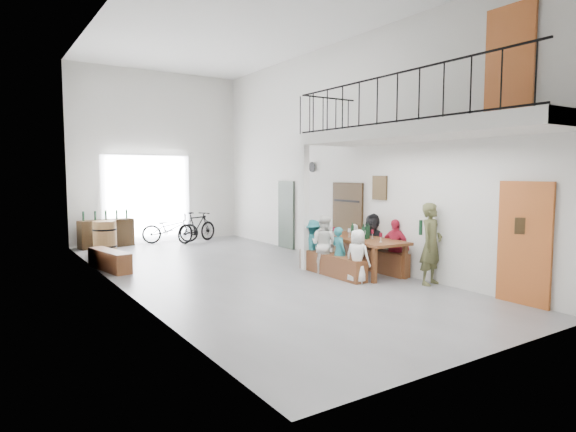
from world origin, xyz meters
TOP-DOWN VIEW (x-y plane):
  - floor at (0.00, 0.00)m, footprint 12.00×12.00m
  - room_walls at (0.00, 0.00)m, footprint 12.00×12.00m
  - gateway_portal at (-0.40, 5.94)m, footprint 2.80×0.08m
  - right_wall_decor at (2.70, -1.87)m, footprint 0.07×8.28m
  - balcony at (1.98, -3.13)m, footprint 1.52×5.62m
  - tasting_table at (2.17, -1.36)m, footprint 1.15×2.46m
  - bench_inner at (1.45, -1.26)m, footprint 0.34×2.01m
  - bench_wall at (2.57, -1.29)m, footprint 0.30×2.21m
  - tableware at (2.13, -1.45)m, footprint 0.68×1.45m
  - side_bench at (-2.50, 1.99)m, footprint 0.65×1.67m
  - oak_barrel at (-2.09, 4.27)m, footprint 0.63×0.63m
  - serving_counter at (-1.75, 5.65)m, footprint 1.64×0.67m
  - counter_bottles at (-1.75, 5.64)m, footprint 1.34×0.22m
  - guest_left_a at (1.44, -2.13)m, footprint 0.51×0.62m
  - guest_left_b at (1.49, -1.46)m, footprint 0.27×0.40m
  - guest_left_c at (1.44, -1.00)m, footprint 0.67×0.76m
  - guest_left_d at (1.49, -0.51)m, footprint 0.44×0.75m
  - guest_right_a at (2.66, -1.96)m, footprint 0.44×0.77m
  - guest_right_b at (2.68, -1.24)m, footprint 0.85×1.26m
  - guest_right_c at (2.71, -0.62)m, footprint 0.35×0.51m
  - host_standing at (2.57, -3.05)m, footprint 0.67×0.51m
  - potted_plant at (2.45, 0.88)m, footprint 0.46×0.42m
  - bicycle_near at (0.17, 5.44)m, footprint 1.86×1.09m
  - bicycle_far at (0.93, 5.09)m, footprint 1.72×1.08m

SIDE VIEW (x-z plane):
  - floor at x=0.00m, z-range 0.00..0.00m
  - potted_plant at x=2.45m, z-range 0.00..0.44m
  - side_bench at x=-2.50m, z-range 0.00..0.46m
  - bench_inner at x=1.45m, z-range 0.00..0.46m
  - bench_wall at x=2.57m, z-range 0.00..0.51m
  - serving_counter at x=-1.75m, z-range 0.00..0.84m
  - bicycle_near at x=0.17m, z-range 0.00..0.93m
  - oak_barrel at x=-2.09m, z-range 0.00..0.93m
  - bicycle_far at x=0.93m, z-range 0.00..1.00m
  - guest_right_c at x=2.71m, z-range 0.00..1.01m
  - guest_left_b at x=1.49m, z-range 0.00..1.08m
  - guest_left_a at x=1.44m, z-range 0.00..1.10m
  - guest_left_d at x=1.49m, z-range 0.00..1.16m
  - guest_right_a at x=2.66m, z-range 0.00..1.23m
  - guest_right_b at x=2.68m, z-range 0.00..1.30m
  - guest_left_c at x=1.44m, z-range 0.00..1.30m
  - tasting_table at x=2.17m, z-range 0.31..1.10m
  - host_standing at x=2.57m, z-range 0.00..1.65m
  - tableware at x=2.13m, z-range 0.75..1.10m
  - counter_bottles at x=-1.75m, z-range 0.84..1.12m
  - gateway_portal at x=-0.40m, z-range 0.00..2.80m
  - right_wall_decor at x=2.70m, z-range -0.80..4.28m
  - balcony at x=1.98m, z-range 0.97..4.96m
  - room_walls at x=0.00m, z-range -2.45..9.55m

